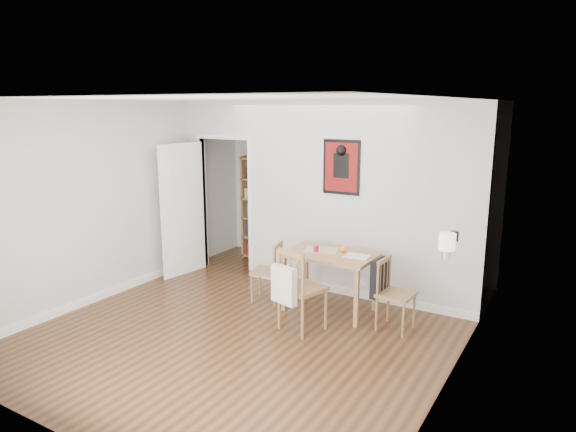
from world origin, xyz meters
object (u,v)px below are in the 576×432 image
Objects in this scene: orange_fruit at (343,249)px; red_glass at (316,249)px; bookshelf at (264,209)px; fireplace at (453,301)px; ceramic_jar_a at (451,240)px; notebook at (357,256)px; chair_front at (302,289)px; chair_right at (395,294)px; chair_left at (267,272)px; ceramic_jar_b at (455,236)px; dining_table at (330,260)px; mantel_lamp at (447,243)px.

red_glass is at bearing -150.03° from orange_fruit.
fireplace is (3.56, -1.95, -0.24)m from bookshelf.
ceramic_jar_a is at bearing 126.49° from fireplace.
orange_fruit is at bearing 157.69° from notebook.
red_glass is at bearing 103.34° from chair_front.
bookshelf reaches higher than red_glass.
bookshelf is (-2.83, 1.58, 0.42)m from chair_right.
chair_right is 7.04× the size of ceramic_jar_a.
bookshelf reaches higher than ceramic_jar_a.
notebook is (-1.26, 0.52, 0.14)m from fireplace.
chair_left is at bearing 173.85° from ceramic_jar_a.
ceramic_jar_b is at bearing 93.59° from ceramic_jar_a.
dining_table is 1.32× the size of chair_right.
mantel_lamp is at bearing -28.85° from dining_table.
ceramic_jar_a reaches higher than chair_front.
bookshelf is 3.85m from ceramic_jar_b.
chair_left is at bearing -55.43° from bookshelf.
bookshelf is 4.28m from mantel_lamp.
chair_right reaches higher than orange_fruit.
orange_fruit is at bearing 162.21° from chair_right.
ceramic_jar_b is at bearing -7.01° from dining_table.
red_glass is 0.34m from orange_fruit.
chair_front is (0.83, -0.55, 0.09)m from chair_left.
mantel_lamp reaches higher than ceramic_jar_b.
mantel_lamp is (1.63, -0.21, 0.81)m from chair_front.
fireplace is at bearing -28.71° from bookshelf.
fireplace is 0.80m from mantel_lamp.
fireplace is 1.37m from notebook.
mantel_lamp reaches higher than red_glass.
chair_left is 0.96× the size of chair_right.
ceramic_jar_a is at bearing 10.61° from chair_front.
notebook reaches higher than dining_table.
dining_table is 0.37m from notebook.
bookshelf reaches higher than chair_right.
chair_right is at bearing 173.98° from ceramic_jar_b.
bookshelf is 20.92× the size of red_glass.
red_glass is 0.79× the size of ceramic_jar_b.
orange_fruit reaches higher than notebook.
ceramic_jar_b is at bearing 106.97° from fireplace.
red_glass reaches higher than notebook.
mantel_lamp is at bearing -34.18° from orange_fruit.
ceramic_jar_a is (2.39, -0.26, 0.82)m from chair_left.
orange_fruit is (-1.50, 0.62, 0.18)m from fireplace.
mantel_lamp is at bearing -36.10° from notebook.
dining_table is 4.53× the size of mantel_lamp.
chair_right is at bearing 0.17° from chair_left.
fireplace is at bearing -53.51° from ceramic_jar_a.
bookshelf reaches higher than fireplace.
red_glass is (-1.79, 0.45, 0.18)m from fireplace.
ceramic_jar_a is 1.13× the size of ceramic_jar_b.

